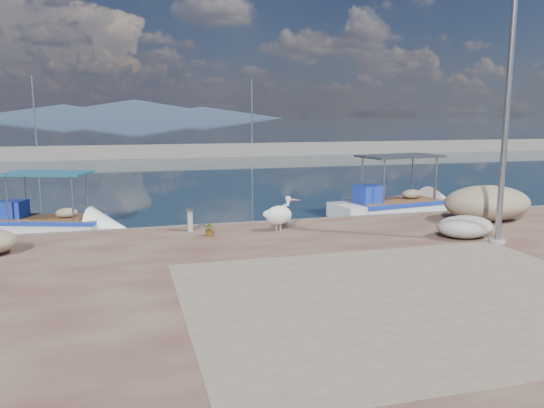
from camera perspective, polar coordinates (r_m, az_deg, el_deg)
The scene contains 13 objects.
ground at distance 13.37m, azimuth 4.42°, elevation -8.13°, with size 1400.00×1400.00×0.00m, color #162635.
quay at distance 8.33m, azimuth 19.42°, elevation -18.24°, with size 44.00×22.00×0.50m, color #512723.
quay_patch at distance 11.05m, azimuth 14.83°, elevation -9.54°, with size 9.00×7.00×0.01m, color gray.
breakwater at distance 52.26m, azimuth -10.77°, elevation 5.62°, with size 120.00×2.20×7.50m.
mountains at distance 662.04m, azimuth -15.03°, elevation 9.73°, with size 370.00×280.00×22.00m.
boat_left at distance 20.21m, azimuth -22.87°, elevation -2.23°, with size 5.36×3.15×2.45m.
boat_right at distance 22.55m, azimuth 13.24°, elevation -0.48°, with size 6.15×2.89×2.84m.
pelican at distance 16.39m, azimuth 0.77°, elevation -1.14°, with size 1.14×0.62×1.09m.
lamp_post at distance 15.87m, azimuth 23.79°, elevation 7.83°, with size 0.44×0.96×7.00m.
bollard_near at distance 16.53m, azimuth -8.81°, elevation -1.64°, with size 0.23×0.23×0.69m.
potted_plant at distance 15.85m, azimuth -6.68°, elevation -2.64°, with size 0.40×0.35×0.45m, color #33722D.
net_pile_c at distance 19.44m, azimuth 22.13°, elevation 0.10°, with size 3.04×2.17×1.20m, color tan.
net_pile_d at distance 16.52m, azimuth 20.07°, elevation -2.32°, with size 1.72×1.29×0.64m, color #B5AEA7.
Camera 1 is at (-4.39, -11.96, 4.06)m, focal length 35.00 mm.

